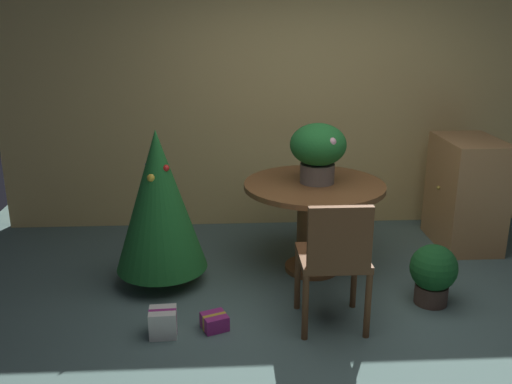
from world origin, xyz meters
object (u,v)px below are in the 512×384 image
at_px(gift_box_cream, 163,322).
at_px(potted_plant, 433,272).
at_px(holiday_tree, 159,201).
at_px(wooden_chair_near, 335,256).
at_px(flower_vase, 318,149).
at_px(gift_box_purple, 215,322).
at_px(wooden_cabinet, 466,193).
at_px(round_dining_table, 314,210).

height_order(gift_box_cream, potted_plant, potted_plant).
xyz_separation_m(holiday_tree, gift_box_cream, (0.08, -0.80, -0.61)).
bearing_deg(potted_plant, wooden_chair_near, -159.08).
relative_size(flower_vase, holiday_tree, 0.39).
xyz_separation_m(wooden_chair_near, gift_box_purple, (-0.82, 0.03, -0.49)).
distance_m(holiday_tree, wooden_cabinet, 2.84).
xyz_separation_m(gift_box_purple, gift_box_cream, (-0.35, -0.06, 0.04)).
relative_size(wooden_chair_near, gift_box_cream, 4.88).
height_order(wooden_chair_near, wooden_cabinet, wooden_cabinet).
height_order(round_dining_table, holiday_tree, holiday_tree).
relative_size(flower_vase, wooden_chair_near, 0.52).
height_order(wooden_cabinet, potted_plant, wooden_cabinet).
height_order(round_dining_table, wooden_chair_near, wooden_chair_near).
bearing_deg(wooden_cabinet, gift_box_cream, -151.20).
bearing_deg(holiday_tree, gift_box_purple, -59.58).
bearing_deg(flower_vase, round_dining_table, -139.60).
xyz_separation_m(round_dining_table, holiday_tree, (-1.25, -0.17, 0.16)).
xyz_separation_m(holiday_tree, potted_plant, (2.06, -0.46, -0.45)).
bearing_deg(potted_plant, gift_box_cream, -170.26).
height_order(flower_vase, wooden_cabinet, flower_vase).
xyz_separation_m(round_dining_table, wooden_cabinet, (1.51, 0.50, -0.03)).
xyz_separation_m(flower_vase, wooden_cabinet, (1.48, 0.48, -0.55)).
distance_m(flower_vase, potted_plant, 1.30).
bearing_deg(gift_box_cream, wooden_cabinet, 28.80).
xyz_separation_m(round_dining_table, wooden_chair_near, (0.00, -0.94, 0.01)).
xyz_separation_m(gift_box_purple, wooden_cabinet, (2.33, 1.41, 0.45)).
distance_m(holiday_tree, gift_box_cream, 1.01).
relative_size(gift_box_purple, potted_plant, 0.45).
bearing_deg(round_dining_table, potted_plant, -37.72).
distance_m(wooden_chair_near, potted_plant, 0.92).
distance_m(wooden_chair_near, gift_box_purple, 0.96).
height_order(gift_box_cream, wooden_cabinet, wooden_cabinet).
relative_size(wooden_chair_near, holiday_tree, 0.74).
height_order(wooden_chair_near, potted_plant, wooden_chair_near).
bearing_deg(round_dining_table, flower_vase, 40.40).
relative_size(round_dining_table, holiday_tree, 0.91).
bearing_deg(flower_vase, potted_plant, -39.40).
relative_size(wooden_chair_near, wooden_cabinet, 0.93).
bearing_deg(flower_vase, holiday_tree, -171.36).
height_order(wooden_chair_near, gift_box_cream, wooden_chair_near).
xyz_separation_m(flower_vase, potted_plant, (0.79, -0.65, -0.80)).
height_order(gift_box_purple, potted_plant, potted_plant).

